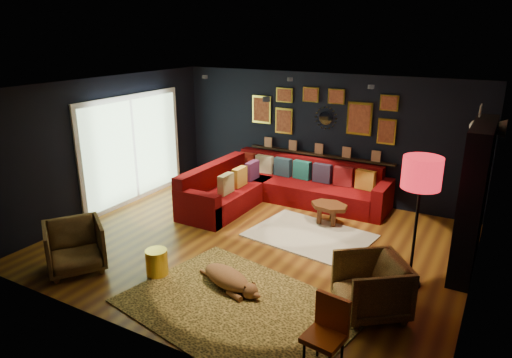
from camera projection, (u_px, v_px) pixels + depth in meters
The scene contains 20 objects.
floor at pixel (256, 244), 7.64m from camera, with size 6.50×6.50×0.00m, color #8F591B.
room_walls at pixel (256, 152), 7.14m from camera, with size 6.50×6.50×6.50m.
sectional at pixel (274, 189), 9.32m from camera, with size 3.41×2.69×0.86m.
ledge at pixel (319, 155), 9.57m from camera, with size 3.20×0.12×0.04m, color black.
gallery_wall at pixel (321, 112), 9.33m from camera, with size 3.15×0.04×1.02m.
sunburst_mirror at pixel (326, 118), 9.31m from camera, with size 0.47×0.16×0.47m.
fireplace at pixel (472, 203), 6.62m from camera, with size 0.31×1.60×2.20m.
deer_head at pixel (489, 127), 6.69m from camera, with size 0.50×0.28×0.45m.
sliding_door at pixel (134, 149), 9.29m from camera, with size 0.06×2.80×2.20m.
ceiling_spots at pixel (280, 84), 7.50m from camera, with size 3.30×2.50×0.06m.
shag_rug at pixel (310, 236), 7.92m from camera, with size 2.00×1.45×0.03m, color beige.
leopard_rug at pixel (239, 307), 5.89m from camera, with size 2.88×2.06×0.02m, color #DBB654.
coffee_table at pixel (329, 208), 8.34m from camera, with size 0.79×0.64×0.36m.
pouf at pixel (233, 196), 9.29m from camera, with size 0.47×0.47×0.31m, color #A7261B.
armchair_left at pixel (74, 244), 6.71m from camera, with size 0.79×0.74×0.81m, color #AD7F40.
armchair_right at pixel (371, 284), 5.67m from camera, with size 0.79×0.74×0.82m, color #AD7F40.
gold_stool at pixel (157, 263), 6.62m from camera, with size 0.32×0.32×0.40m, color yellow.
orange_chair at pixel (328, 328), 4.71m from camera, with size 0.43×0.43×0.82m.
floor_lamp at pixel (421, 178), 5.93m from camera, with size 0.51×0.51×1.86m.
dog at pixel (227, 274), 6.30m from camera, with size 1.15×0.57×0.36m, color #A97047, non-canonical shape.
Camera 1 is at (3.40, -6.02, 3.42)m, focal length 32.00 mm.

